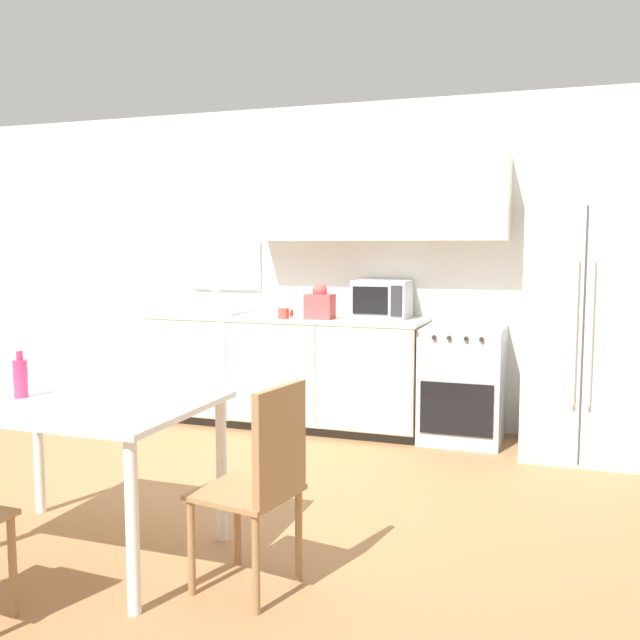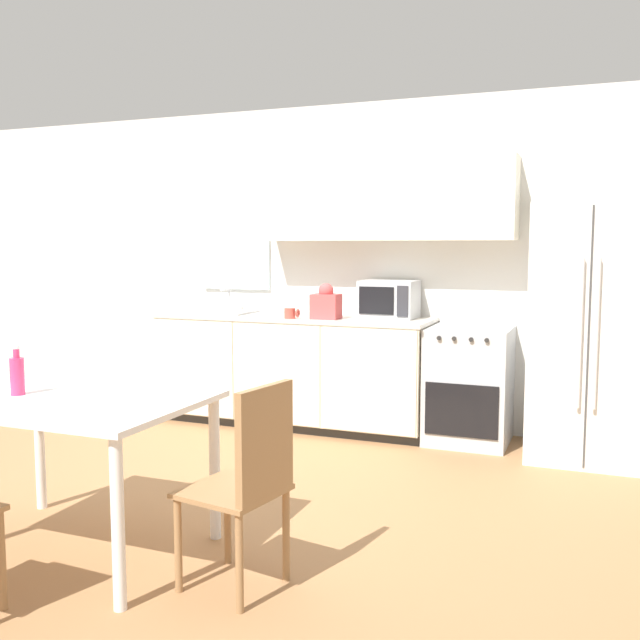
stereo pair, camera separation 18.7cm
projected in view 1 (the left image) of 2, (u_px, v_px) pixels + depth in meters
The scene contains 12 objects.
ground_plane at pixel (225, 501), 4.24m from camera, with size 12.00×12.00×0.00m, color #9E7047.
wall_back at pixel (343, 254), 6.07m from camera, with size 12.00×0.38×2.70m.
kitchen_counter at pixel (285, 370), 6.00m from camera, with size 2.34×0.67×0.93m.
oven_range at pixel (463, 384), 5.54m from camera, with size 0.62×0.63×0.89m.
refrigerator at pixel (582, 331), 5.13m from camera, with size 0.79×0.81×1.81m.
kitchen_sink at pixel (211, 311), 6.19m from camera, with size 0.58×0.41×0.21m.
microwave at pixel (382, 299), 5.79m from camera, with size 0.44×0.35×0.30m.
coffee_mug at pixel (284, 313), 5.71m from camera, with size 0.12×0.09×0.09m.
grocery_bag_0 at pixel (320, 304), 5.70m from camera, with size 0.23×0.19×0.29m.
dining_table at pixel (76, 420), 3.44m from camera, with size 1.28×0.91×0.78m.
dining_chair_side at pixel (264, 474), 3.08m from camera, with size 0.46×0.46×0.93m.
drink_bottle at pixel (20, 377), 3.48m from camera, with size 0.07×0.07×0.25m.
Camera 1 is at (1.89, -3.69, 1.52)m, focal length 40.00 mm.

